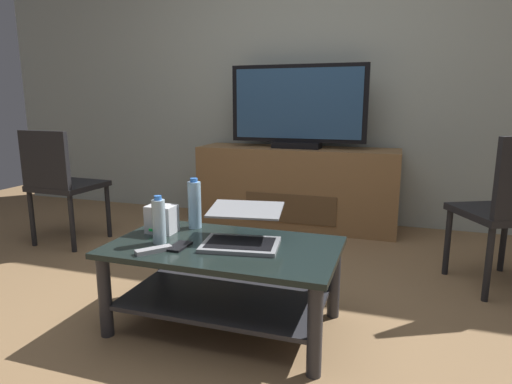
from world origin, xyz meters
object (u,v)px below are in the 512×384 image
object	(u,v)px
media_cabinet	(297,187)
television	(298,108)
side_chair	(60,181)
tv_remote	(154,250)
laptop	(243,230)
water_bottle_far	(159,221)
cell_phone	(179,246)
water_bottle_near	(195,204)
coffee_table	(224,270)
router_box	(162,219)

from	to	relation	value
media_cabinet	television	size ratio (longest dim) A/B	1.49
side_chair	tv_remote	world-z (taller)	side_chair
laptop	tv_remote	xyz separation A→B (m)	(-0.33, -0.25, -0.05)
water_bottle_far	cell_phone	size ratio (longest dim) A/B	1.62
side_chair	water_bottle_far	size ratio (longest dim) A/B	3.80
media_cabinet	laptop	world-z (taller)	media_cabinet
television	side_chair	world-z (taller)	television
side_chair	water_bottle_near	bearing A→B (deg)	-21.58
side_chair	coffee_table	bearing A→B (deg)	-24.97
router_box	television	bearing A→B (deg)	79.88
tv_remote	coffee_table	bearing A→B (deg)	76.92
television	water_bottle_far	bearing A→B (deg)	-96.98
laptop	water_bottle_far	bearing A→B (deg)	-161.54
water_bottle_far	tv_remote	xyz separation A→B (m)	(0.04, -0.12, -0.10)
coffee_table	tv_remote	bearing A→B (deg)	-142.48
coffee_table	water_bottle_far	xyz separation A→B (m)	(-0.30, -0.07, 0.23)
side_chair	cell_phone	distance (m)	1.67
side_chair	laptop	size ratio (longest dim) A/B	2.00
laptop	water_bottle_far	xyz separation A→B (m)	(-0.37, -0.12, 0.04)
water_bottle_far	router_box	bearing A→B (deg)	116.51
media_cabinet	water_bottle_near	world-z (taller)	media_cabinet
side_chair	media_cabinet	bearing A→B (deg)	34.24
water_bottle_far	tv_remote	world-z (taller)	water_bottle_far
water_bottle_near	television	bearing A→B (deg)	83.39
laptop	router_box	bearing A→B (deg)	176.23
laptop	water_bottle_near	world-z (taller)	water_bottle_near
media_cabinet	tv_remote	world-z (taller)	media_cabinet
television	router_box	world-z (taller)	television
coffee_table	television	size ratio (longest dim) A/B	0.93
television	water_bottle_far	xyz separation A→B (m)	(-0.23, -1.85, -0.49)
router_box	tv_remote	distance (m)	0.31
cell_phone	coffee_table	bearing A→B (deg)	29.39
laptop	cell_phone	world-z (taller)	laptop
television	water_bottle_near	distance (m)	1.64
media_cabinet	water_bottle_far	world-z (taller)	media_cabinet
laptop	water_bottle_far	world-z (taller)	water_bottle_far
router_box	cell_phone	world-z (taller)	router_box
side_chair	router_box	bearing A→B (deg)	-28.32
router_box	water_bottle_near	distance (m)	0.19
water_bottle_far	laptop	bearing A→B (deg)	18.46
media_cabinet	tv_remote	xyz separation A→B (m)	(-0.18, -1.99, 0.08)
water_bottle_far	cell_phone	world-z (taller)	water_bottle_far
television	laptop	bearing A→B (deg)	-85.23
cell_phone	laptop	bearing A→B (deg)	31.35
coffee_table	water_bottle_near	bearing A→B (deg)	139.73
coffee_table	tv_remote	size ratio (longest dim) A/B	6.60
water_bottle_near	tv_remote	size ratio (longest dim) A/B	1.65
router_box	water_bottle_far	size ratio (longest dim) A/B	0.62
side_chair	laptop	distance (m)	1.82
coffee_table	side_chair	xyz separation A→B (m)	(-1.61, 0.75, 0.21)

